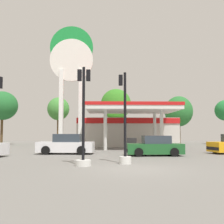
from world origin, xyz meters
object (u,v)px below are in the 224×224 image
Objects in this scene: traffic_signal_2 at (125,136)px; station_pole_sign at (71,70)px; traffic_signal_0 at (83,131)px; tree_3 at (179,111)px; tree_0 at (2,106)px; tree_2 at (116,104)px; car_0 at (66,145)px; tree_1 at (58,109)px; car_1 at (155,147)px.

station_pole_sign is at bearing 108.29° from traffic_signal_2.
traffic_signal_0 is at bearing -80.92° from station_pole_sign.
traffic_signal_2 is 25.70m from tree_3.
tree_0 is 1.06× the size of tree_3.
tree_3 is (23.89, 0.98, -0.62)m from tree_0.
tree_3 is (8.83, 2.13, -0.76)m from tree_2.
traffic_signal_2 is 0.72× the size of tree_3.
traffic_signal_0 is 2.28m from traffic_signal_2.
tree_0 is at bearing 117.78° from traffic_signal_0.
car_0 is at bearing -128.50° from tree_3.
tree_1 is 0.93× the size of tree_3.
tree_0 is 15.11m from tree_2.
tree_2 is at bearing 72.94° from car_0.
car_1 is 0.81× the size of traffic_signal_0.
station_pole_sign is at bearing -142.21° from tree_3.
car_0 is 8.07m from traffic_signal_2.
tree_0 is 0.97× the size of tree_2.
car_1 is at bearing -83.14° from tree_2.
car_0 reaches higher than car_1.
tree_0 is (-17.05, 17.64, 4.54)m from car_1.
car_1 is 0.83× the size of traffic_signal_2.
traffic_signal_2 is (3.95, -6.99, 0.77)m from car_0.
station_pole_sign is 15.44m from traffic_signal_0.
car_0 is 0.90× the size of traffic_signal_0.
tree_3 is at bearing 2.36° from tree_0.
tree_1 is (7.52, -0.66, -0.47)m from tree_0.
station_pole_sign reaches higher than tree_3.
station_pole_sign is 9.48m from car_0.
tree_3 reaches higher than traffic_signal_0.
tree_3 reaches higher than car_0.
tree_3 reaches higher than car_1.
tree_1 is at bearing -174.27° from tree_3.
tree_2 is at bearing 60.19° from station_pole_sign.
tree_1 is (-9.53, 16.98, 4.07)m from car_1.
station_pole_sign is 2.57× the size of traffic_signal_2.
tree_3 is at bearing 13.54° from tree_2.
traffic_signal_2 is 21.96m from tree_2.
station_pole_sign reaches higher than tree_0.
station_pole_sign is 1.85× the size of tree_3.
tree_2 is at bearing -3.67° from tree_1.
station_pole_sign is at bearing -119.81° from tree_2.
traffic_signal_0 is at bearing -158.27° from traffic_signal_2.
car_1 is at bearing -60.69° from tree_1.
tree_2 reaches higher than tree_1.
tree_1 reaches higher than traffic_signal_0.
tree_1 is 0.85× the size of tree_2.
traffic_signal_2 is 23.41m from tree_1.
car_1 is 7.61m from traffic_signal_0.
station_pole_sign reaches higher than tree_1.
station_pole_sign is at bearing -73.37° from tree_1.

